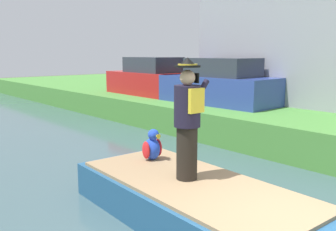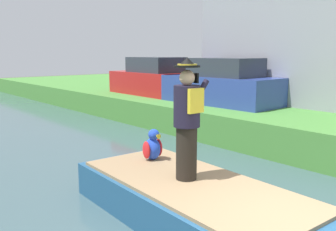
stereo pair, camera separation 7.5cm
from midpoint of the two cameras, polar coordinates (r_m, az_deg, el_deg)
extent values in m
cube|color=#23517A|center=(5.76, 4.20, -13.28)|extent=(1.99, 4.28, 0.56)
cube|color=#997A56|center=(5.65, 4.23, -10.42)|extent=(1.83, 3.94, 0.05)
cylinder|color=black|center=(5.64, 3.25, -5.81)|extent=(0.32, 0.32, 0.82)
cylinder|color=black|center=(5.49, 3.33, 1.46)|extent=(0.40, 0.40, 0.62)
cube|color=gold|center=(5.34, 4.75, 2.30)|extent=(0.28, 0.06, 0.36)
sphere|color=#DBA884|center=(5.45, 3.37, 5.89)|extent=(0.23, 0.23, 0.23)
cylinder|color=black|center=(5.44, 3.39, 7.62)|extent=(0.38, 0.38, 0.03)
cone|color=black|center=(5.44, 3.39, 8.36)|extent=(0.26, 0.26, 0.12)
cylinder|color=gold|center=(5.44, 3.39, 7.88)|extent=(0.29, 0.29, 0.02)
cylinder|color=black|center=(5.59, 5.26, 3.44)|extent=(0.38, 0.09, 0.43)
cube|color=black|center=(5.50, 4.79, 5.80)|extent=(0.03, 0.08, 0.15)
ellipsoid|color=blue|center=(6.69, -2.09, -5.17)|extent=(0.26, 0.32, 0.40)
sphere|color=blue|center=(6.60, -1.89, -2.97)|extent=(0.20, 0.20, 0.20)
cone|color=yellow|center=(6.53, -1.34, -3.20)|extent=(0.09, 0.09, 0.09)
ellipsoid|color=red|center=(6.61, -3.05, -5.37)|extent=(0.08, 0.20, 0.32)
ellipsoid|color=red|center=(6.78, -1.16, -4.97)|extent=(0.08, 0.20, 0.32)
cube|color=#2D4293|center=(12.40, 8.23, 3.96)|extent=(1.81, 4.05, 0.90)
cube|color=#2D333D|center=(12.22, 9.03, 7.38)|extent=(1.51, 2.24, 0.60)
cube|color=red|center=(15.04, -2.25, 5.03)|extent=(1.78, 4.04, 0.90)
cube|color=#2D333D|center=(14.84, -1.78, 7.87)|extent=(1.49, 2.23, 0.60)
camera|label=1|loc=(0.04, -89.64, 0.06)|focal=39.35mm
camera|label=2|loc=(0.04, 90.36, -0.06)|focal=39.35mm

